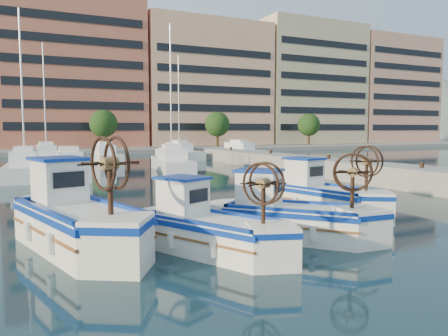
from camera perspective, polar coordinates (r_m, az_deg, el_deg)
ground at (r=13.52m, az=7.29°, el=-9.08°), size 300.00×300.00×0.00m
quay at (r=27.80m, az=21.24°, el=-0.87°), size 3.00×60.00×1.20m
waterfront at (r=78.22m, az=-13.19°, el=10.61°), size 180.00×40.00×25.60m
hill_east at (r=190.50m, az=25.47°, el=3.53°), size 160.00×160.00×50.00m
yacht_marina at (r=38.99m, az=-19.38°, el=0.67°), size 35.69×23.07×11.50m
fishing_boat_a at (r=12.77m, az=-18.76°, el=-6.16°), size 3.25×5.19×3.14m
fishing_boat_b at (r=11.76m, az=-2.01°, el=-7.71°), size 3.20×4.17×2.52m
fishing_boat_c at (r=13.38m, az=8.60°, el=-6.07°), size 3.96×4.14×2.63m
fishing_boat_d at (r=17.54m, az=12.89°, el=-3.40°), size 2.71×4.52×2.74m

